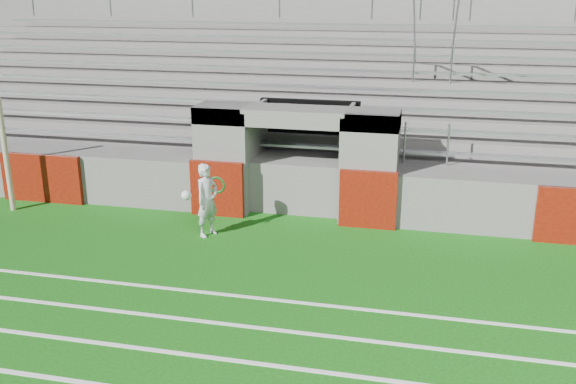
# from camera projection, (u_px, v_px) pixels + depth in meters

# --- Properties ---
(ground) EXTENTS (90.00, 90.00, 0.00)m
(ground) POSITION_uv_depth(u_px,v_px,m) (257.00, 273.00, 12.39)
(ground) COLOR #10520D
(ground) RESTS_ON ground
(field_post) EXTENTS (0.13, 0.13, 2.77)m
(field_post) POSITION_uv_depth(u_px,v_px,m) (6.00, 156.00, 15.47)
(field_post) COLOR tan
(field_post) RESTS_ON ground
(stadium_structure) EXTENTS (26.00, 8.48, 5.42)m
(stadium_structure) POSITION_uv_depth(u_px,v_px,m) (327.00, 118.00, 19.32)
(stadium_structure) COLOR #5C5A57
(stadium_structure) RESTS_ON ground
(goalkeeper_with_ball) EXTENTS (0.78, 0.75, 1.64)m
(goalkeeper_with_ball) POSITION_uv_depth(u_px,v_px,m) (207.00, 200.00, 14.04)
(goalkeeper_with_ball) COLOR silver
(goalkeeper_with_ball) RESTS_ON ground
(hose_coil) EXTENTS (0.57, 0.15, 0.57)m
(hose_coil) POSITION_uv_depth(u_px,v_px,m) (218.00, 184.00, 15.25)
(hose_coil) COLOR #0C3E19
(hose_coil) RESTS_ON ground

